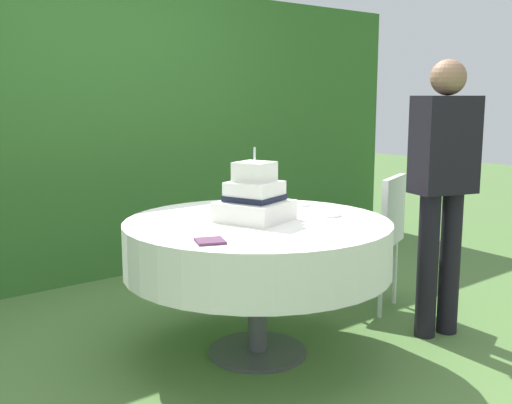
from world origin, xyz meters
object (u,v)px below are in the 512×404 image
object	(u,v)px
cake_table	(257,245)
standing_person	(443,179)
garden_chair	(378,229)
serving_plate_near	(300,204)
wedding_cake	(254,199)
serving_plate_far	(330,215)
napkin_stack	(210,241)

from	to	relation	value
cake_table	standing_person	distance (m)	1.14
cake_table	garden_chair	bearing A→B (deg)	3.50
serving_plate_near	standing_person	distance (m)	0.84
garden_chair	standing_person	world-z (taller)	standing_person
standing_person	wedding_cake	bearing A→B (deg)	154.54
cake_table	wedding_cake	size ratio (longest dim) A/B	3.39
serving_plate_far	napkin_stack	distance (m)	0.88
serving_plate_far	garden_chair	world-z (taller)	garden_chair
serving_plate_near	napkin_stack	xyz separation A→B (m)	(-0.98, -0.44, 0.00)
serving_plate_far	standing_person	size ratio (longest dim) A/B	0.08
cake_table	serving_plate_near	world-z (taller)	serving_plate_near
serving_plate_near	napkin_stack	bearing A→B (deg)	-155.72
serving_plate_far	garden_chair	bearing A→B (deg)	18.07
wedding_cake	serving_plate_far	distance (m)	0.45
cake_table	serving_plate_near	xyz separation A→B (m)	(0.49, 0.19, 0.14)
garden_chair	standing_person	distance (m)	0.66
serving_plate_far	garden_chair	distance (m)	0.75
wedding_cake	napkin_stack	bearing A→B (deg)	-150.92
wedding_cake	serving_plate_near	distance (m)	0.54
cake_table	standing_person	bearing A→B (deg)	-24.78
cake_table	napkin_stack	world-z (taller)	napkin_stack
wedding_cake	standing_person	bearing A→B (deg)	-25.46
serving_plate_far	napkin_stack	xyz separation A→B (m)	(-0.88, -0.09, 0.00)
cake_table	garden_chair	world-z (taller)	garden_chair
wedding_cake	napkin_stack	distance (m)	0.56
garden_chair	napkin_stack	bearing A→B (deg)	-168.64
garden_chair	standing_person	bearing A→B (deg)	-98.64
serving_plate_near	serving_plate_far	xyz separation A→B (m)	(-0.10, -0.35, 0.00)
cake_table	serving_plate_far	bearing A→B (deg)	-21.97
cake_table	serving_plate_near	size ratio (longest dim) A/B	10.95
cake_table	serving_plate_near	distance (m)	0.55
cake_table	standing_person	size ratio (longest dim) A/B	0.89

